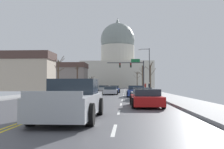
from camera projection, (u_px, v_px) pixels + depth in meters
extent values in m
cube|color=#4A4A4F|center=(103.00, 93.00, 42.73)|extent=(14.00, 180.00, 0.06)
cube|color=yellow|center=(102.00, 93.00, 42.74)|extent=(0.10, 176.40, 0.00)
cube|color=yellow|center=(104.00, 93.00, 42.73)|extent=(0.10, 176.40, 0.00)
cube|color=silver|center=(114.00, 130.00, 8.12)|extent=(0.12, 2.20, 0.00)
cube|color=silver|center=(119.00, 112.00, 13.31)|extent=(0.12, 2.20, 0.00)
cube|color=silver|center=(121.00, 104.00, 18.49)|extent=(0.12, 2.20, 0.00)
cube|color=silver|center=(122.00, 100.00, 23.68)|extent=(0.12, 2.20, 0.00)
cube|color=silver|center=(123.00, 97.00, 28.87)|extent=(0.12, 2.20, 0.00)
cube|color=silver|center=(123.00, 95.00, 34.06)|extent=(0.12, 2.20, 0.00)
cube|color=silver|center=(124.00, 94.00, 39.25)|extent=(0.12, 2.20, 0.00)
cube|color=silver|center=(124.00, 93.00, 44.44)|extent=(0.12, 2.20, 0.00)
cube|color=silver|center=(124.00, 92.00, 49.62)|extent=(0.12, 2.20, 0.00)
cube|color=silver|center=(124.00, 91.00, 54.81)|extent=(0.12, 2.20, 0.00)
cube|color=silver|center=(125.00, 91.00, 60.00)|extent=(0.12, 2.20, 0.00)
cube|color=silver|center=(125.00, 90.00, 65.19)|extent=(0.12, 2.20, 0.00)
cube|color=silver|center=(125.00, 90.00, 70.38)|extent=(0.12, 2.20, 0.00)
cube|color=silver|center=(125.00, 89.00, 75.56)|extent=(0.12, 2.20, 0.00)
cube|color=silver|center=(125.00, 89.00, 80.75)|extent=(0.12, 2.20, 0.00)
cube|color=silver|center=(125.00, 89.00, 85.94)|extent=(0.12, 2.20, 0.00)
cube|color=silver|center=(125.00, 88.00, 91.13)|extent=(0.12, 2.20, 0.00)
cube|color=silver|center=(125.00, 88.00, 96.32)|extent=(0.12, 2.20, 0.00)
cube|color=silver|center=(125.00, 88.00, 101.51)|extent=(0.12, 2.20, 0.00)
cube|color=silver|center=(125.00, 88.00, 106.69)|extent=(0.12, 2.20, 0.00)
cube|color=silver|center=(26.00, 104.00, 18.88)|extent=(0.12, 2.20, 0.00)
cube|color=silver|center=(47.00, 100.00, 24.07)|extent=(0.12, 2.20, 0.00)
cube|color=silver|center=(61.00, 97.00, 29.26)|extent=(0.12, 2.20, 0.00)
cube|color=silver|center=(71.00, 95.00, 34.45)|extent=(0.12, 2.20, 0.00)
cube|color=silver|center=(78.00, 94.00, 39.63)|extent=(0.12, 2.20, 0.00)
cube|color=silver|center=(84.00, 93.00, 44.82)|extent=(0.12, 2.20, 0.00)
cube|color=silver|center=(88.00, 92.00, 50.01)|extent=(0.12, 2.20, 0.00)
cube|color=silver|center=(92.00, 91.00, 55.20)|extent=(0.12, 2.20, 0.00)
cube|color=silver|center=(95.00, 91.00, 60.39)|extent=(0.12, 2.20, 0.00)
cube|color=silver|center=(97.00, 90.00, 65.58)|extent=(0.12, 2.20, 0.00)
cube|color=silver|center=(99.00, 90.00, 70.76)|extent=(0.12, 2.20, 0.00)
cube|color=silver|center=(101.00, 89.00, 75.95)|extent=(0.12, 2.20, 0.00)
cube|color=silver|center=(103.00, 89.00, 81.14)|extent=(0.12, 2.20, 0.00)
cube|color=silver|center=(104.00, 89.00, 86.33)|extent=(0.12, 2.20, 0.00)
cube|color=silver|center=(105.00, 88.00, 91.52)|extent=(0.12, 2.20, 0.00)
cube|color=silver|center=(107.00, 88.00, 96.70)|extent=(0.12, 2.20, 0.00)
cube|color=silver|center=(108.00, 88.00, 101.89)|extent=(0.12, 2.20, 0.00)
cube|color=silver|center=(109.00, 88.00, 107.08)|extent=(0.12, 2.20, 0.00)
cube|color=#9A9A9A|center=(154.00, 93.00, 42.27)|extent=(3.00, 180.00, 0.14)
cube|color=#9A9A9A|center=(52.00, 93.00, 43.21)|extent=(3.00, 180.00, 0.14)
cylinder|color=#28282D|center=(144.00, 76.00, 55.12)|extent=(0.22, 0.22, 6.36)
cylinder|color=#28282D|center=(125.00, 63.00, 55.44)|extent=(7.80, 0.16, 0.16)
cube|color=black|center=(131.00, 65.00, 55.36)|extent=(0.32, 0.28, 0.92)
sphere|color=red|center=(131.00, 64.00, 55.21)|extent=(0.22, 0.22, 0.22)
sphere|color=#332B05|center=(131.00, 65.00, 55.20)|extent=(0.22, 0.22, 0.22)
sphere|color=black|center=(131.00, 67.00, 55.19)|extent=(0.22, 0.22, 0.22)
cube|color=black|center=(120.00, 65.00, 55.49)|extent=(0.32, 0.28, 0.92)
sphere|color=red|center=(120.00, 64.00, 55.34)|extent=(0.22, 0.22, 0.22)
sphere|color=#332B05|center=(120.00, 65.00, 55.33)|extent=(0.22, 0.22, 0.22)
sphere|color=black|center=(120.00, 67.00, 55.32)|extent=(0.22, 0.22, 0.22)
cube|color=#146033|center=(136.00, 61.00, 55.36)|extent=(1.90, 0.06, 0.70)
cylinder|color=#333338|center=(149.00, 70.00, 47.94)|extent=(0.14, 0.14, 8.05)
cylinder|color=#333338|center=(145.00, 49.00, 48.14)|extent=(1.75, 0.09, 0.09)
cube|color=#B2B2AD|center=(140.00, 50.00, 48.18)|extent=(0.56, 0.24, 0.16)
cube|color=beige|center=(118.00, 75.00, 116.27)|extent=(30.85, 21.78, 11.25)
cylinder|color=beige|center=(118.00, 54.00, 116.63)|extent=(15.06, 15.06, 7.65)
sphere|color=gray|center=(118.00, 40.00, 116.88)|extent=(15.42, 15.42, 15.42)
cone|color=gray|center=(118.00, 21.00, 117.23)|extent=(1.80, 1.80, 2.40)
cube|color=black|center=(115.00, 89.00, 50.82)|extent=(1.98, 4.24, 0.63)
cube|color=#232D38|center=(115.00, 87.00, 50.74)|extent=(1.70, 1.81, 0.42)
cylinder|color=black|center=(110.00, 90.00, 52.15)|extent=(0.23, 0.64, 0.64)
cylinder|color=black|center=(120.00, 90.00, 52.09)|extent=(0.23, 0.64, 0.64)
cylinder|color=black|center=(110.00, 90.00, 49.55)|extent=(0.23, 0.64, 0.64)
cylinder|color=black|center=(120.00, 90.00, 49.48)|extent=(0.23, 0.64, 0.64)
cube|color=navy|center=(114.00, 90.00, 43.54)|extent=(1.92, 4.24, 0.59)
cube|color=#232D38|center=(114.00, 87.00, 43.24)|extent=(1.67, 2.05, 0.39)
cylinder|color=black|center=(109.00, 91.00, 44.91)|extent=(0.23, 0.64, 0.64)
cylinder|color=black|center=(120.00, 91.00, 44.78)|extent=(0.23, 0.64, 0.64)
cylinder|color=black|center=(108.00, 91.00, 42.30)|extent=(0.23, 0.64, 0.64)
cylinder|color=black|center=(119.00, 91.00, 42.17)|extent=(0.23, 0.64, 0.64)
cube|color=silver|center=(111.00, 91.00, 36.69)|extent=(1.94, 4.68, 0.56)
cube|color=#232D38|center=(111.00, 88.00, 36.47)|extent=(1.69, 2.29, 0.40)
cylinder|color=black|center=(105.00, 92.00, 38.17)|extent=(0.23, 0.64, 0.64)
cylinder|color=black|center=(118.00, 92.00, 38.09)|extent=(0.23, 0.64, 0.64)
cylinder|color=black|center=(103.00, 93.00, 35.29)|extent=(0.23, 0.64, 0.64)
cylinder|color=black|center=(117.00, 93.00, 35.20)|extent=(0.23, 0.64, 0.64)
cube|color=navy|center=(136.00, 92.00, 30.14)|extent=(1.89, 4.62, 0.68)
cube|color=#232D38|center=(136.00, 88.00, 30.05)|extent=(1.66, 2.31, 0.47)
cylinder|color=black|center=(127.00, 93.00, 31.62)|extent=(0.22, 0.64, 0.64)
cylinder|color=black|center=(143.00, 94.00, 31.51)|extent=(0.22, 0.64, 0.64)
cylinder|color=black|center=(128.00, 94.00, 28.76)|extent=(0.22, 0.64, 0.64)
cylinder|color=black|center=(144.00, 94.00, 28.65)|extent=(0.22, 0.64, 0.64)
cube|color=silver|center=(142.00, 95.00, 24.00)|extent=(1.96, 4.40, 0.59)
cube|color=#232D38|center=(142.00, 90.00, 23.88)|extent=(1.67, 1.88, 0.39)
cylinder|color=black|center=(131.00, 96.00, 25.37)|extent=(0.24, 0.65, 0.64)
cylinder|color=black|center=(150.00, 96.00, 25.32)|extent=(0.24, 0.65, 0.64)
cylinder|color=black|center=(133.00, 97.00, 22.68)|extent=(0.24, 0.65, 0.64)
cylinder|color=black|center=(154.00, 97.00, 22.63)|extent=(0.24, 0.65, 0.64)
cube|color=#B71414|center=(146.00, 100.00, 16.66)|extent=(1.88, 4.66, 0.56)
cube|color=#232D38|center=(146.00, 92.00, 16.51)|extent=(1.62, 2.27, 0.42)
cylinder|color=black|center=(131.00, 100.00, 18.12)|extent=(0.23, 0.64, 0.64)
cylinder|color=black|center=(157.00, 100.00, 18.06)|extent=(0.23, 0.64, 0.64)
cylinder|color=black|center=(133.00, 103.00, 15.26)|extent=(0.23, 0.64, 0.64)
cylinder|color=black|center=(164.00, 103.00, 15.20)|extent=(0.23, 0.64, 0.64)
cube|color=#ADB2B7|center=(70.00, 104.00, 10.54)|extent=(2.10, 5.51, 0.79)
cube|color=#1E2833|center=(74.00, 87.00, 11.34)|extent=(1.92, 1.88, 0.66)
cube|color=#ADB2B7|center=(52.00, 95.00, 7.88)|extent=(1.91, 0.11, 0.22)
cylinder|color=black|center=(56.00, 106.00, 12.24)|extent=(0.28, 0.80, 0.80)
cylinder|color=black|center=(100.00, 106.00, 12.13)|extent=(0.28, 0.80, 0.80)
cylinder|color=black|center=(31.00, 114.00, 8.94)|extent=(0.28, 0.80, 0.80)
cylinder|color=black|center=(90.00, 115.00, 8.83)|extent=(0.28, 0.80, 0.80)
cube|color=#9EA3A8|center=(102.00, 89.00, 59.84)|extent=(1.93, 4.47, 0.59)
cube|color=#232D38|center=(102.00, 86.00, 60.16)|extent=(1.66, 2.15, 0.45)
cylinder|color=black|center=(106.00, 89.00, 58.43)|extent=(0.23, 0.64, 0.64)
cylinder|color=black|center=(98.00, 89.00, 58.49)|extent=(0.23, 0.64, 0.64)
cylinder|color=black|center=(107.00, 89.00, 61.17)|extent=(0.23, 0.64, 0.64)
cylinder|color=black|center=(99.00, 89.00, 61.23)|extent=(0.23, 0.64, 0.64)
cube|color=#B71414|center=(105.00, 88.00, 67.93)|extent=(1.91, 4.66, 0.55)
cube|color=#232D38|center=(105.00, 86.00, 68.16)|extent=(1.65, 2.22, 0.44)
cylinder|color=black|center=(108.00, 89.00, 66.43)|extent=(0.23, 0.64, 0.64)
cylinder|color=black|center=(101.00, 89.00, 66.56)|extent=(0.23, 0.64, 0.64)
cylinder|color=black|center=(109.00, 89.00, 69.29)|extent=(0.23, 0.64, 0.64)
cylinder|color=black|center=(102.00, 89.00, 69.42)|extent=(0.23, 0.64, 0.64)
cube|color=#B2A38E|center=(28.00, 75.00, 57.33)|extent=(10.87, 6.95, 6.85)
cube|color=#47332D|center=(28.00, 56.00, 57.49)|extent=(11.31, 7.23, 1.75)
cube|color=slate|center=(70.00, 78.00, 91.23)|extent=(11.21, 9.42, 7.24)
cube|color=#47332D|center=(70.00, 66.00, 91.40)|extent=(11.66, 9.80, 1.72)
cylinder|color=brown|center=(143.00, 77.00, 67.80)|extent=(0.33, 0.33, 6.28)
cylinder|color=brown|center=(140.00, 74.00, 68.46)|extent=(1.24, 1.33, 1.18)
cylinder|color=brown|center=(142.00, 70.00, 67.12)|extent=(0.35, 1.60, 1.18)
cylinder|color=brown|center=(142.00, 71.00, 68.18)|extent=(0.16, 0.70, 0.81)
cylinder|color=brown|center=(144.00, 69.00, 67.37)|extent=(0.77, 1.08, 1.15)
cylinder|color=brown|center=(141.00, 71.00, 67.48)|extent=(0.99, 0.91, 0.97)
cylinder|color=brown|center=(141.00, 69.00, 68.21)|extent=(0.75, 0.70, 0.90)
cylinder|color=#4C3D2D|center=(58.00, 76.00, 45.42)|extent=(0.29, 0.29, 5.52)
cylinder|color=#4C3D2D|center=(58.00, 63.00, 44.89)|extent=(0.33, 1.29, 1.40)
cylinder|color=#4C3D2D|center=(61.00, 60.00, 45.55)|extent=(1.07, 0.19, 1.49)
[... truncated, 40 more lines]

